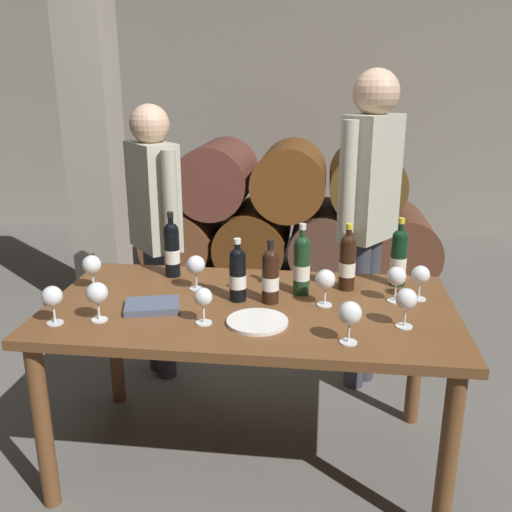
{
  "coord_description": "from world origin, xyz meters",
  "views": [
    {
      "loc": [
        0.29,
        -2.16,
        1.67
      ],
      "look_at": [
        0.0,
        0.2,
        0.91
      ],
      "focal_mm": 39.41,
      "sensor_mm": 36.0,
      "label": 1
    }
  ],
  "objects_px": {
    "wine_glass_4": "(406,300)",
    "wine_glass_6": "(97,294)",
    "wine_bottle_4": "(347,261)",
    "tasting_notebook": "(152,306)",
    "wine_bottle_1": "(399,257)",
    "wine_glass_8": "(396,277)",
    "taster_seated_left": "(155,221)",
    "wine_glass_1": "(92,266)",
    "sommelier_presenting": "(369,203)",
    "wine_bottle_5": "(302,264)",
    "wine_glass_9": "(325,280)",
    "wine_bottle_3": "(172,249)",
    "serving_plate": "(257,322)",
    "wine_bottle_0": "(270,275)",
    "wine_glass_3": "(196,266)",
    "wine_glass_2": "(203,298)",
    "wine_bottle_2": "(238,274)",
    "dining_table": "(250,324)",
    "wine_glass_0": "(350,314)",
    "wine_glass_7": "(420,276)"
  },
  "relations": [
    {
      "from": "wine_bottle_0",
      "to": "taster_seated_left",
      "type": "height_order",
      "value": "taster_seated_left"
    },
    {
      "from": "dining_table",
      "to": "wine_bottle_3",
      "type": "height_order",
      "value": "wine_bottle_3"
    },
    {
      "from": "wine_bottle_4",
      "to": "tasting_notebook",
      "type": "distance_m",
      "value": 0.87
    },
    {
      "from": "wine_bottle_5",
      "to": "wine_glass_3",
      "type": "relative_size",
      "value": 2.01
    },
    {
      "from": "wine_bottle_4",
      "to": "wine_glass_2",
      "type": "height_order",
      "value": "wine_bottle_4"
    },
    {
      "from": "wine_glass_6",
      "to": "tasting_notebook",
      "type": "relative_size",
      "value": 0.72
    },
    {
      "from": "wine_glass_8",
      "to": "taster_seated_left",
      "type": "distance_m",
      "value": 1.37
    },
    {
      "from": "wine_bottle_3",
      "to": "serving_plate",
      "type": "height_order",
      "value": "wine_bottle_3"
    },
    {
      "from": "wine_glass_4",
      "to": "wine_glass_6",
      "type": "xyz_separation_m",
      "value": [
        -1.18,
        -0.09,
        0.0
      ]
    },
    {
      "from": "serving_plate",
      "to": "taster_seated_left",
      "type": "distance_m",
      "value": 1.14
    },
    {
      "from": "wine_glass_8",
      "to": "wine_bottle_0",
      "type": "bearing_deg",
      "value": -172.28
    },
    {
      "from": "wine_bottle_3",
      "to": "wine_glass_2",
      "type": "relative_size",
      "value": 2.15
    },
    {
      "from": "wine_bottle_2",
      "to": "wine_bottle_0",
      "type": "bearing_deg",
      "value": -2.21
    },
    {
      "from": "wine_glass_0",
      "to": "wine_bottle_0",
      "type": "bearing_deg",
      "value": 132.34
    },
    {
      "from": "wine_glass_1",
      "to": "wine_glass_3",
      "type": "distance_m",
      "value": 0.46
    },
    {
      "from": "wine_glass_6",
      "to": "wine_glass_9",
      "type": "xyz_separation_m",
      "value": [
        0.88,
        0.26,
        -0.0
      ]
    },
    {
      "from": "wine_bottle_0",
      "to": "wine_glass_8",
      "type": "bearing_deg",
      "value": 7.72
    },
    {
      "from": "dining_table",
      "to": "wine_glass_0",
      "type": "xyz_separation_m",
      "value": [
        0.4,
        -0.31,
        0.2
      ]
    },
    {
      "from": "dining_table",
      "to": "wine_glass_8",
      "type": "distance_m",
      "value": 0.65
    },
    {
      "from": "wine_bottle_5",
      "to": "wine_glass_0",
      "type": "height_order",
      "value": "wine_bottle_5"
    },
    {
      "from": "wine_bottle_1",
      "to": "wine_glass_8",
      "type": "relative_size",
      "value": 2.03
    },
    {
      "from": "wine_bottle_4",
      "to": "wine_bottle_5",
      "type": "relative_size",
      "value": 0.96
    },
    {
      "from": "wine_glass_2",
      "to": "taster_seated_left",
      "type": "bearing_deg",
      "value": 116.71
    },
    {
      "from": "wine_bottle_1",
      "to": "wine_glass_8",
      "type": "bearing_deg",
      "value": -98.6
    },
    {
      "from": "wine_glass_2",
      "to": "taster_seated_left",
      "type": "relative_size",
      "value": 0.09
    },
    {
      "from": "wine_bottle_0",
      "to": "sommelier_presenting",
      "type": "distance_m",
      "value": 0.86
    },
    {
      "from": "wine_bottle_2",
      "to": "wine_glass_9",
      "type": "height_order",
      "value": "wine_bottle_2"
    },
    {
      "from": "wine_glass_3",
      "to": "serving_plate",
      "type": "relative_size",
      "value": 0.66
    },
    {
      "from": "wine_bottle_3",
      "to": "wine_bottle_2",
      "type": "bearing_deg",
      "value": -36.7
    },
    {
      "from": "wine_glass_6",
      "to": "serving_plate",
      "type": "relative_size",
      "value": 0.66
    },
    {
      "from": "wine_glass_0",
      "to": "tasting_notebook",
      "type": "relative_size",
      "value": 0.72
    },
    {
      "from": "wine_glass_2",
      "to": "wine_glass_9",
      "type": "xyz_separation_m",
      "value": [
        0.46,
        0.24,
        0.01
      ]
    },
    {
      "from": "wine_glass_7",
      "to": "wine_glass_1",
      "type": "bearing_deg",
      "value": -177.84
    },
    {
      "from": "tasting_notebook",
      "to": "serving_plate",
      "type": "bearing_deg",
      "value": -26.5
    },
    {
      "from": "wine_glass_6",
      "to": "tasting_notebook",
      "type": "height_order",
      "value": "wine_glass_6"
    },
    {
      "from": "dining_table",
      "to": "wine_bottle_1",
      "type": "relative_size",
      "value": 5.39
    },
    {
      "from": "wine_bottle_4",
      "to": "taster_seated_left",
      "type": "height_order",
      "value": "taster_seated_left"
    },
    {
      "from": "sommelier_presenting",
      "to": "wine_glass_4",
      "type": "bearing_deg",
      "value": -84.42
    },
    {
      "from": "wine_bottle_3",
      "to": "wine_glass_2",
      "type": "bearing_deg",
      "value": -63.17
    },
    {
      "from": "wine_glass_1",
      "to": "taster_seated_left",
      "type": "xyz_separation_m",
      "value": [
        0.1,
        0.63,
        0.05
      ]
    },
    {
      "from": "wine_glass_0",
      "to": "wine_glass_6",
      "type": "xyz_separation_m",
      "value": [
        -0.96,
        0.08,
        -0.0
      ]
    },
    {
      "from": "wine_glass_7",
      "to": "sommelier_presenting",
      "type": "distance_m",
      "value": 0.66
    },
    {
      "from": "wine_bottle_3",
      "to": "wine_glass_1",
      "type": "bearing_deg",
      "value": -144.8
    },
    {
      "from": "wine_bottle_0",
      "to": "wine_glass_9",
      "type": "relative_size",
      "value": 1.75
    },
    {
      "from": "wine_glass_1",
      "to": "sommelier_presenting",
      "type": "relative_size",
      "value": 0.09
    },
    {
      "from": "wine_glass_1",
      "to": "wine_glass_0",
      "type": "bearing_deg",
      "value": -19.7
    },
    {
      "from": "dining_table",
      "to": "wine_glass_0",
      "type": "relative_size",
      "value": 10.69
    },
    {
      "from": "wine_bottle_0",
      "to": "wine_bottle_1",
      "type": "xyz_separation_m",
      "value": [
        0.56,
        0.28,
        0.02
      ]
    },
    {
      "from": "wine_glass_9",
      "to": "wine_bottle_1",
      "type": "bearing_deg",
      "value": 41.28
    },
    {
      "from": "wine_bottle_0",
      "to": "taster_seated_left",
      "type": "distance_m",
      "value": 0.98
    }
  ]
}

